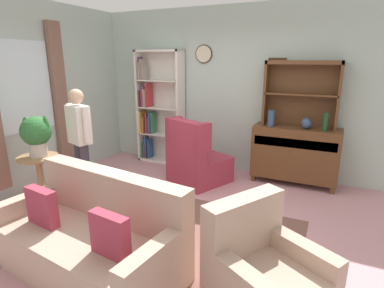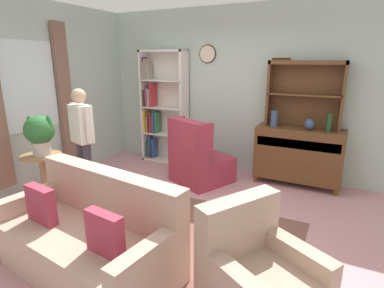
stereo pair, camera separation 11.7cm
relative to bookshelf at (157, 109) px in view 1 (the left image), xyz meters
name	(u,v)px [view 1 (the left image)]	position (x,y,z in m)	size (l,w,h in m)	color
ground_plane	(178,221)	(1.45, -1.95, -1.03)	(5.40, 4.60, 0.02)	#C68C93
wall_back	(234,91)	(1.45, 0.18, 0.39)	(5.00, 0.09, 2.80)	#ADC1B7
wall_left	(23,97)	(-1.07, -1.94, 0.38)	(0.16, 4.20, 2.80)	#ADC1B7
area_rug	(181,236)	(1.65, -2.25, -1.02)	(2.56, 1.90, 0.01)	brown
bookshelf	(157,109)	(0.00, 0.00, 0.00)	(0.90, 0.30, 2.10)	silver
sideboard	(295,153)	(2.57, -0.09, -0.51)	(1.30, 0.45, 0.92)	brown
sideboard_hutch	(302,85)	(2.57, 0.02, 0.54)	(1.10, 0.26, 1.00)	brown
vase_tall	(271,118)	(2.18, -0.17, 0.03)	(0.11, 0.11, 0.25)	#33476B
vase_round	(306,123)	(2.70, -0.15, -0.01)	(0.15, 0.15, 0.17)	#33476B
bottle_wine	(325,122)	(2.96, -0.18, 0.04)	(0.07, 0.07, 0.27)	#194223
couch_floral	(92,239)	(1.14, -3.08, -0.71)	(1.89, 1.07, 0.90)	tan
armchair_floral	(265,278)	(2.71, -2.90, -0.73)	(1.05, 1.04, 0.88)	tan
wingback_chair	(196,160)	(1.14, -0.72, -0.64)	(1.04, 1.05, 1.05)	#A33347
plant_stand	(40,175)	(-0.45, -2.32, -0.59)	(0.52, 0.52, 0.69)	#997047
potted_plant_large	(36,133)	(-0.44, -2.29, -0.01)	(0.39, 0.39, 0.54)	beige
person_reading	(80,137)	(-0.06, -1.92, -0.11)	(0.52, 0.30, 1.56)	#38333D
coffee_table	(139,198)	(1.08, -2.22, -0.67)	(0.80, 0.50, 0.42)	brown
book_stack	(133,188)	(0.97, -2.18, -0.57)	(0.18, 0.15, 0.06)	#337247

